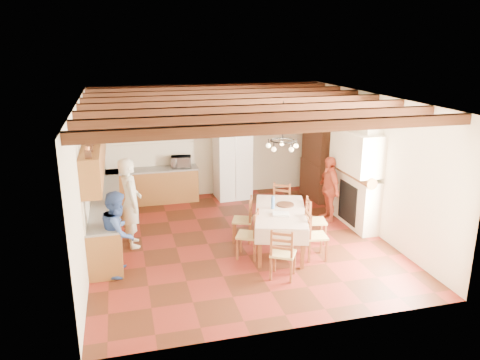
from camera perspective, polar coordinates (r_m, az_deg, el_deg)
name	(u,v)px	position (r m, az deg, el deg)	size (l,w,h in m)	color
floor	(239,241)	(10.01, -0.12, -7.45)	(6.00, 6.50, 0.02)	#471F10
ceiling	(239,98)	(9.19, -0.13, 9.98)	(6.00, 6.50, 0.02)	silver
wall_back	(209,140)	(12.58, -3.85, 4.84)	(6.00, 0.02, 3.00)	#ECE5C3
wall_front	(298,235)	(6.56, 7.05, -6.70)	(6.00, 0.02, 3.00)	#ECE5C3
wall_left	(84,184)	(9.24, -18.51, -0.44)	(0.02, 6.50, 3.00)	#ECE5C3
wall_right	(372,163)	(10.62, 15.81, 1.98)	(0.02, 6.50, 3.00)	#ECE5C3
ceiling_beams	(239,103)	(9.20, -0.13, 9.36)	(6.00, 6.30, 0.16)	#3A1A0D
lower_cabinets_left	(106,216)	(10.56, -15.98, -4.23)	(0.60, 4.30, 0.86)	brown
lower_cabinets_back	(153,186)	(12.37, -10.55, -0.75)	(2.30, 0.60, 0.86)	brown
countertop_left	(105,196)	(10.41, -16.18, -1.92)	(0.62, 4.30, 0.04)	slate
countertop_back	(152,170)	(12.24, -10.66, 1.26)	(2.34, 0.62, 0.04)	slate
backsplash_left	(89,183)	(10.33, -17.90, -0.35)	(0.03, 4.30, 0.60)	silver
backsplash_back	(151,155)	(12.44, -10.84, 3.02)	(2.30, 0.03, 0.60)	silver
upper_cabinets	(94,152)	(10.16, -17.33, 3.22)	(0.35, 4.20, 0.70)	brown
fireplace	(355,166)	(10.67, 13.89, 1.65)	(0.56, 1.60, 2.80)	beige
wall_picture	(264,125)	(12.86, 2.99, 6.70)	(0.34, 0.03, 0.42)	black
refrigerator	(232,165)	(12.42, -0.92, 1.85)	(0.89, 0.74, 1.79)	white
hutch	(319,157)	(12.51, 9.58, 2.78)	(0.52, 1.23, 2.23)	#3A1D13
dining_table	(280,214)	(9.39, 4.96, -4.20)	(1.50, 2.10, 0.83)	silver
chandelier	(282,141)	(8.96, 5.20, 4.81)	(0.47, 0.47, 0.03)	black
chair_left_near	(248,234)	(9.11, 0.93, -6.62)	(0.42, 0.40, 0.96)	brown
chair_left_far	(242,219)	(9.84, 0.30, -4.80)	(0.42, 0.40, 0.96)	brown
chair_right_near	(316,235)	(9.19, 9.26, -6.64)	(0.42, 0.40, 0.96)	brown
chair_right_far	(316,220)	(9.91, 9.25, -4.86)	(0.42, 0.40, 0.96)	brown
chair_end_near	(283,253)	(8.41, 5.28, -8.79)	(0.42, 0.40, 0.96)	brown
chair_end_far	(280,205)	(10.66, 4.88, -3.11)	(0.42, 0.40, 0.96)	brown
person_man	(131,202)	(9.73, -13.18, -2.68)	(0.68, 0.45, 1.86)	beige
person_woman_blue	(118,233)	(8.69, -14.60, -6.25)	(0.76, 0.59, 1.56)	#314C8F
person_woman_red	(329,189)	(11.04, 10.77, -1.06)	(0.90, 0.38, 1.54)	#BE492E
microwave	(181,162)	(12.27, -7.18, 2.24)	(0.52, 0.35, 0.29)	silver
fridge_vase	(235,125)	(12.21, -0.56, 6.67)	(0.31, 0.31, 0.33)	#3A1D13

